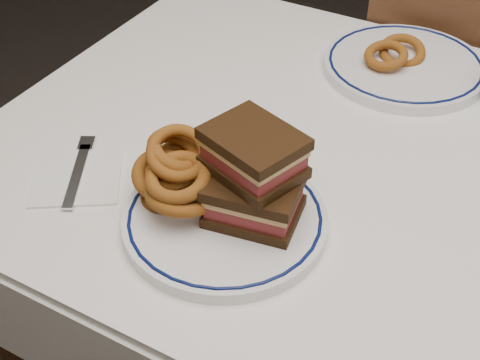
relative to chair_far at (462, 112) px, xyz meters
The scene contains 9 objects.
dining_table 0.60m from the chair_far, 89.60° to the right, with size 1.27×0.87×0.75m.
chair_far is the anchor object (origin of this frame).
main_plate 0.86m from the chair_far, 101.22° to the right, with size 0.27×0.27×0.02m.
reuben_sandwich 0.85m from the chair_far, 99.52° to the right, with size 0.15×0.13×0.12m.
onion_rings_main 0.89m from the chair_far, 106.25° to the right, with size 0.13×0.14×0.13m.
ketchup_ramekin 0.79m from the chair_far, 105.72° to the right, with size 0.06×0.06×0.03m.
far_plate 0.40m from the chair_far, 104.48° to the right, with size 0.29×0.29×0.02m.
onion_rings_far 0.42m from the chair_far, 107.81° to the right, with size 0.10×0.13×0.05m.
napkin_fork 0.94m from the chair_far, 115.86° to the right, with size 0.17×0.17×0.01m.
Camera 1 is at (0.17, -0.77, 1.38)m, focal length 50.00 mm.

